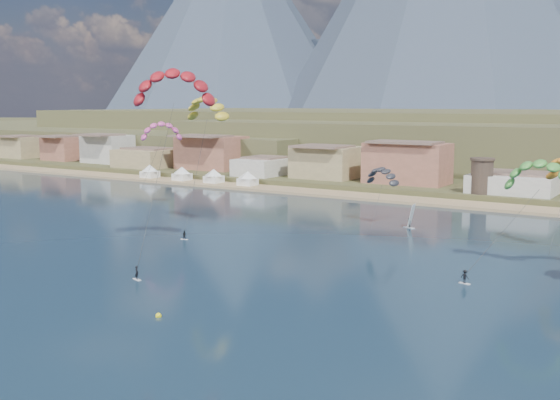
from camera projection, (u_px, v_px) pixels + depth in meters
name	position (u px, v px, depth m)	size (l,w,h in m)	color
ground	(115.00, 332.00, 70.38)	(2400.00, 2400.00, 0.00)	black
beach	(450.00, 203.00, 158.77)	(2200.00, 12.00, 0.90)	tan
town	(332.00, 158.00, 192.32)	(400.00, 24.00, 12.00)	silver
watchtower	(482.00, 176.00, 161.91)	(5.82, 5.82, 8.60)	#47382D
beach_tents	(197.00, 171.00, 198.90)	(43.40, 6.40, 5.00)	white
kitesurfer_red	(173.00, 82.00, 102.92)	(13.69, 21.36, 31.50)	silver
kitesurfer_yellow	(207.00, 105.00, 124.00)	(10.79, 13.09, 26.06)	silver
kitesurfer_green	(540.00, 171.00, 93.94)	(12.28, 14.89, 19.03)	silver
distant_kite_pink	(161.00, 128.00, 149.36)	(9.28, 9.09, 21.05)	#262626
distant_kite_dark	(382.00, 173.00, 130.90)	(8.33, 6.79, 13.40)	#262626
windsurfer	(410.00, 220.00, 128.67)	(2.81, 2.94, 4.58)	silver
buoy	(158.00, 316.00, 75.28)	(0.71, 0.71, 0.71)	yellow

